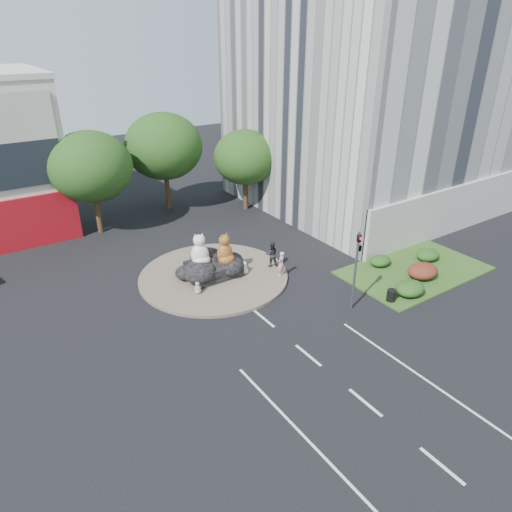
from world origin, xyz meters
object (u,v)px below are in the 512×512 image
(cat_tabby, at_px, (225,248))
(pedestrian_pink, at_px, (281,264))
(litter_bin, at_px, (391,295))
(kitten_calico, at_px, (198,287))
(kitten_white, at_px, (244,267))
(cat_white, at_px, (200,249))
(pedestrian_dark, at_px, (272,254))

(cat_tabby, distance_m, pedestrian_pink, 3.91)
(cat_tabby, bearing_deg, litter_bin, -66.70)
(kitten_calico, distance_m, kitten_white, 3.91)
(cat_white, height_order, cat_tabby, cat_white)
(pedestrian_dark, xyz_separation_m, litter_bin, (3.50, -7.70, -0.62))
(cat_white, relative_size, kitten_white, 2.53)
(cat_white, height_order, kitten_white, cat_white)
(cat_white, xyz_separation_m, pedestrian_dark, (4.83, -1.33, -1.12))
(kitten_calico, bearing_deg, pedestrian_pink, 38.21)
(cat_white, relative_size, kitten_calico, 2.77)
(cat_white, height_order, litter_bin, cat_white)
(kitten_white, bearing_deg, pedestrian_pink, -61.72)
(kitten_white, xyz_separation_m, litter_bin, (5.62, -7.88, -0.16))
(cat_tabby, relative_size, kitten_calico, 2.62)
(pedestrian_dark, bearing_deg, pedestrian_pink, 106.21)
(litter_bin, bearing_deg, kitten_calico, 142.53)
(cat_tabby, relative_size, pedestrian_pink, 1.25)
(kitten_calico, relative_size, kitten_white, 0.91)
(pedestrian_pink, relative_size, litter_bin, 2.32)
(kitten_calico, xyz_separation_m, kitten_white, (3.86, 0.61, 0.04))
(pedestrian_pink, relative_size, pedestrian_dark, 0.94)
(kitten_white, bearing_deg, kitten_calico, 167.57)
(cat_white, xyz_separation_m, kitten_white, (2.71, -1.15, -1.58))
(cat_white, height_order, pedestrian_dark, cat_white)
(litter_bin, bearing_deg, pedestrian_pink, 120.72)
(kitten_calico, bearing_deg, cat_tabby, 70.42)
(cat_white, distance_m, pedestrian_pink, 5.49)
(cat_tabby, height_order, pedestrian_pink, cat_tabby)
(cat_tabby, xyz_separation_m, kitten_white, (1.22, -0.48, -1.52))
(cat_tabby, height_order, kitten_white, cat_tabby)
(pedestrian_pink, bearing_deg, litter_bin, 95.15)
(kitten_white, bearing_deg, cat_tabby, 137.04)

